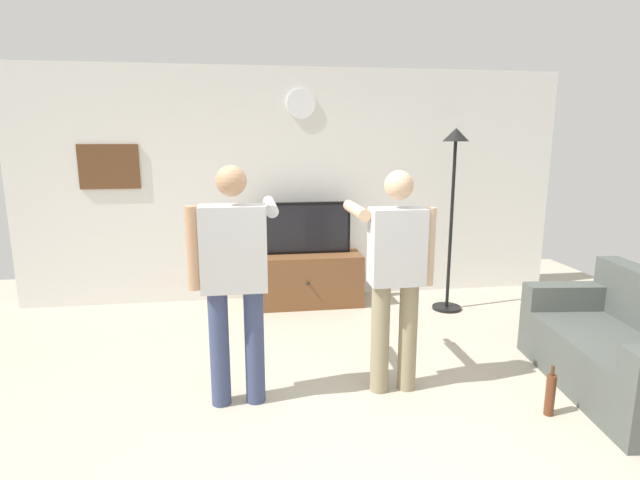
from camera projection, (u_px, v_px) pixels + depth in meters
The scene contains 11 objects.
ground_plane at pixel (345, 432), 3.23m from camera, with size 8.40×8.40×0.00m, color #B2A893.
back_wall at pixel (297, 186), 5.82m from camera, with size 6.40×0.10×2.70m, color silver.
tv_stand at pixel (305, 279), 5.70m from camera, with size 1.30×0.54×0.60m.
television at pixel (304, 228), 5.63m from camera, with size 1.06×0.07×0.59m.
wall_clock at pixel (301, 104), 5.58m from camera, with size 0.33×0.33×0.03m, color white.
framed_picture at pixel (109, 167), 5.42m from camera, with size 0.64×0.04×0.49m, color brown.
floor_lamp at pixel (453, 182), 5.30m from camera, with size 0.32×0.32×2.01m.
person_standing_nearer_lamp at pixel (234, 272), 3.42m from camera, with size 0.63×0.78×1.73m.
person_standing_nearer_couch at pixel (395, 270), 3.62m from camera, with size 0.57×0.78×1.68m.
side_couch at pixel (628, 351), 3.72m from camera, with size 1.02×1.66×0.87m.
beverage_bottle at pixel (550, 394), 3.42m from camera, with size 0.07×0.07×0.37m.
Camera 1 is at (-0.59, -2.86, 1.89)m, focal length 27.57 mm.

